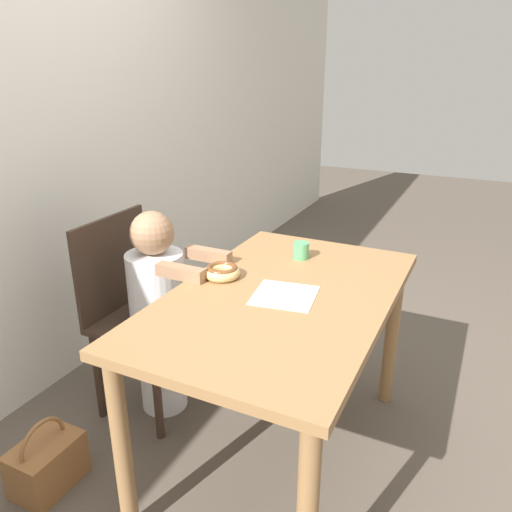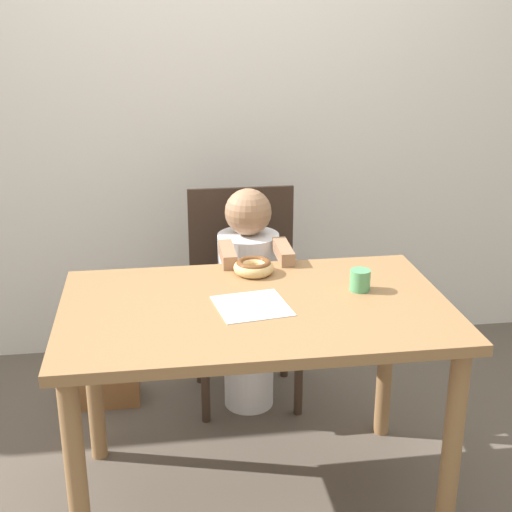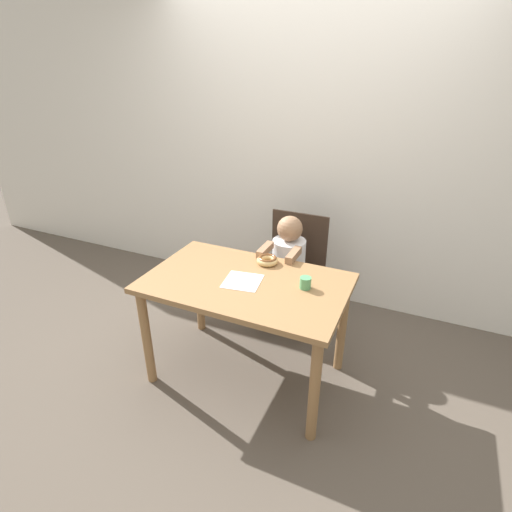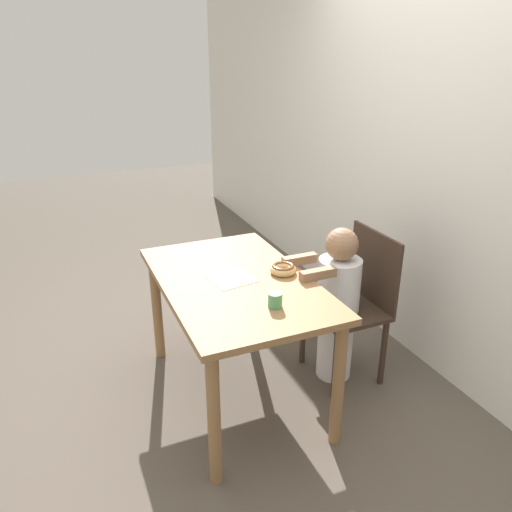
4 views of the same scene
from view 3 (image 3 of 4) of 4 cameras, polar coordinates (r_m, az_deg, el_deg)
name	(u,v)px [view 3 (image 3 of 4)]	position (r m, az deg, el deg)	size (l,w,h in m)	color
ground_plane	(247,373)	(2.87, -1.30, -16.35)	(12.00, 12.00, 0.00)	brown
wall_back	(311,155)	(3.34, 7.92, 14.08)	(8.00, 0.05, 2.50)	silver
dining_table	(246,295)	(2.48, -1.45, -5.62)	(1.23, 0.75, 0.73)	olive
chair	(293,269)	(3.13, 5.31, -1.85)	(0.45, 0.39, 0.89)	#38281E
child_figure	(288,275)	(3.02, 4.57, -2.69)	(0.26, 0.43, 0.95)	white
donut	(267,260)	(2.62, 1.65, -0.56)	(0.14, 0.14, 0.05)	#DBB270
napkin	(243,281)	(2.42, -1.93, -3.61)	(0.25, 0.25, 0.00)	white
handbag	(227,293)	(3.52, -4.10, -5.34)	(0.25, 0.18, 0.29)	brown
cup	(305,283)	(2.35, 7.07, -3.82)	(0.07, 0.07, 0.07)	#519E66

